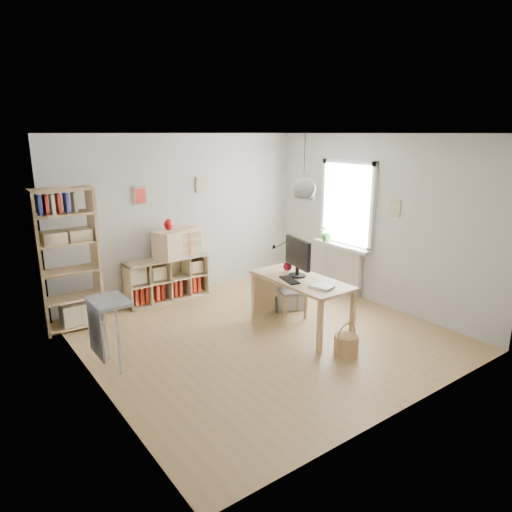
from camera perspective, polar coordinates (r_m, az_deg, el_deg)
ground at (r=6.41m, az=0.87°, el=-9.81°), size 4.50×4.50×0.00m
room_shell at (r=6.09m, az=5.99°, el=8.43°), size 4.50×4.50×4.50m
window_unit at (r=7.85m, az=11.38°, el=6.39°), size 0.07×1.16×1.46m
radiator at (r=8.07m, az=10.79°, el=-1.72°), size 0.10×0.80×0.80m
windowsill at (r=7.93m, az=10.69°, el=1.20°), size 0.22×1.20×0.06m
desk at (r=6.39m, az=5.66°, el=-3.64°), size 0.70×1.50×0.75m
cube_shelf at (r=7.75m, az=-11.27°, el=-3.24°), size 1.40×0.38×0.72m
tall_bookshelf at (r=6.80m, az=-22.58°, el=0.20°), size 0.80×0.38×2.00m
side_table at (r=5.58m, az=-18.47°, el=-7.07°), size 0.40×0.55×0.85m
chair at (r=6.94m, az=4.42°, el=-4.02°), size 0.48×0.48×0.75m
wicker_basket at (r=5.94m, az=11.21°, el=-10.75°), size 0.31×0.31×0.43m
storage_chest at (r=7.33m, az=3.90°, el=-5.04°), size 0.66×0.71×0.55m
monitor at (r=6.38m, az=5.23°, el=0.10°), size 0.25×0.62×0.55m
keyboard at (r=6.25m, az=4.20°, el=-3.02°), size 0.22×0.40×0.02m
task_lamp at (r=6.77m, az=3.05°, el=0.62°), size 0.36×0.13×0.38m
yarn_ball at (r=6.69m, az=3.96°, el=-1.30°), size 0.13×0.13×0.13m
paper_tray at (r=6.03m, az=8.19°, el=-3.79°), size 0.30×0.34×0.03m
drawer_chest at (r=7.63m, az=-9.85°, el=1.63°), size 0.88×0.62×0.46m
red_vase at (r=7.51m, az=-10.85°, el=3.87°), size 0.15×0.15×0.18m
potted_plant at (r=8.10m, az=8.87°, el=3.00°), size 0.31×0.28×0.33m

